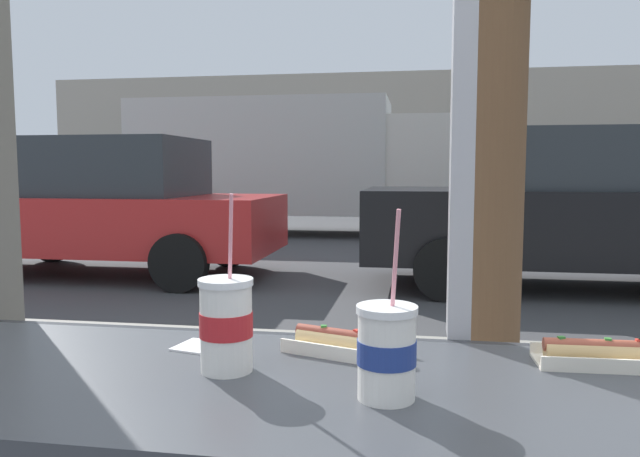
% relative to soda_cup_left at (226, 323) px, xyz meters
% --- Properties ---
extents(ground_plane, '(60.00, 60.00, 0.00)m').
position_rel_soda_cup_left_xyz_m(ground_plane, '(0.44, 8.24, -1.03)').
color(ground_plane, '#424244').
extents(sidewalk_strip, '(16.00, 2.80, 0.13)m').
position_rel_soda_cup_left_xyz_m(sidewalk_strip, '(0.44, 1.84, -0.97)').
color(sidewalk_strip, '#9E998E').
rests_on(sidewalk_strip, ground).
extents(building_facade_far, '(28.00, 1.20, 4.78)m').
position_rel_soda_cup_left_xyz_m(building_facade_far, '(0.44, 21.20, 1.36)').
color(building_facade_far, '#A89E8E').
rests_on(building_facade_far, ground).
extents(soda_cup_left, '(0.10, 0.10, 0.33)m').
position_rel_soda_cup_left_xyz_m(soda_cup_left, '(0.00, 0.00, 0.00)').
color(soda_cup_left, silver).
rests_on(soda_cup_left, window_counter).
extents(soda_cup_right, '(0.10, 0.10, 0.31)m').
position_rel_soda_cup_left_xyz_m(soda_cup_right, '(0.30, -0.09, -0.01)').
color(soda_cup_right, silver).
rests_on(soda_cup_right, window_counter).
extents(hotdog_tray_near, '(0.26, 0.17, 0.05)m').
position_rel_soda_cup_left_xyz_m(hotdog_tray_near, '(0.20, 0.14, -0.07)').
color(hotdog_tray_near, silver).
rests_on(hotdog_tray_near, window_counter).
extents(hotdog_tray_far, '(0.24, 0.11, 0.05)m').
position_rel_soda_cup_left_xyz_m(hotdog_tray_far, '(0.69, 0.15, -0.07)').
color(hotdog_tray_far, beige).
rests_on(hotdog_tray_far, window_counter).
extents(napkin_wrapper, '(0.14, 0.11, 0.00)m').
position_rel_soda_cup_left_xyz_m(napkin_wrapper, '(-0.09, 0.13, -0.09)').
color(napkin_wrapper, white).
rests_on(napkin_wrapper, window_counter).
extents(parked_car_red, '(4.28, 1.96, 1.71)m').
position_rel_soda_cup_left_xyz_m(parked_car_red, '(-3.52, 5.94, -0.17)').
color(parked_car_red, red).
rests_on(parked_car_red, ground).
extents(parked_car_black, '(4.57, 1.93, 1.75)m').
position_rel_soda_cup_left_xyz_m(parked_car_black, '(2.04, 5.94, -0.14)').
color(parked_car_black, black).
rests_on(parked_car_black, ground).
extents(box_truck, '(6.92, 2.44, 2.72)m').
position_rel_soda_cup_left_xyz_m(box_truck, '(-2.08, 11.21, 0.49)').
color(box_truck, beige).
rests_on(box_truck, ground).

